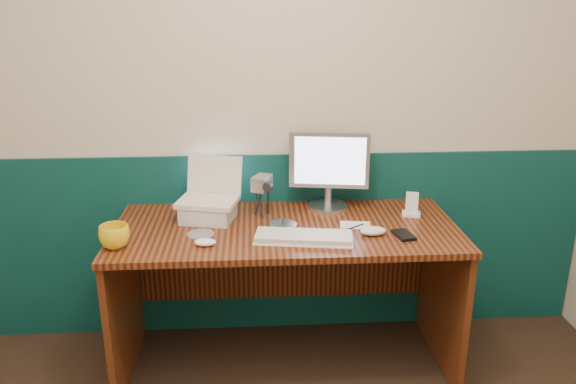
{
  "coord_description": "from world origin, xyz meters",
  "views": [
    {
      "loc": [
        -0.04,
        -1.04,
        1.74
      ],
      "look_at": [
        0.11,
        1.23,
        0.97
      ],
      "focal_mm": 35.0,
      "sensor_mm": 36.0,
      "label": 1
    }
  ],
  "objects": [
    {
      "name": "desk",
      "position": [
        0.11,
        1.38,
        0.38
      ],
      "size": [
        1.6,
        0.7,
        0.75
      ],
      "primitive_type": "cube",
      "color": "#341309",
      "rests_on": "ground"
    },
    {
      "name": "laptop",
      "position": [
        -0.26,
        1.49,
        0.95
      ],
      "size": [
        0.31,
        0.27,
        0.23
      ],
      "primitive_type": null,
      "rotation": [
        0.0,
        0.0,
        -0.23
      ],
      "color": "silver",
      "rests_on": "laptop_riser"
    },
    {
      "name": "keyboard",
      "position": [
        0.17,
        1.21,
        0.76
      ],
      "size": [
        0.44,
        0.2,
        0.02
      ],
      "primitive_type": "cube",
      "rotation": [
        0.0,
        0.0,
        -0.15
      ],
      "color": "silver",
      "rests_on": "desk"
    },
    {
      "name": "dock",
      "position": [
        0.73,
        1.48,
        0.76
      ],
      "size": [
        0.1,
        0.09,
        0.02
      ],
      "primitive_type": "cube",
      "rotation": [
        0.0,
        0.0,
        -0.27
      ],
      "color": "white",
      "rests_on": "desk"
    },
    {
      "name": "music_player",
      "position": [
        0.73,
        1.48,
        0.82
      ],
      "size": [
        0.07,
        0.04,
        0.1
      ],
      "primitive_type": "cube",
      "rotation": [
        -0.17,
        0.0,
        -0.27
      ],
      "color": "silver",
      "rests_on": "dock"
    },
    {
      "name": "camcorder",
      "position": [
        -0.0,
        1.53,
        0.85
      ],
      "size": [
        0.13,
        0.15,
        0.19
      ],
      "primitive_type": null,
      "rotation": [
        0.0,
        0.0,
        -0.43
      ],
      "color": "#B0B0B5",
      "rests_on": "desk"
    },
    {
      "name": "laptop_riser",
      "position": [
        -0.26,
        1.49,
        0.79
      ],
      "size": [
        0.28,
        0.25,
        0.08
      ],
      "primitive_type": "cube",
      "rotation": [
        0.0,
        0.0,
        -0.23
      ],
      "color": "silver",
      "rests_on": "desk"
    },
    {
      "name": "mouse_left",
      "position": [
        -0.25,
        1.18,
        0.77
      ],
      "size": [
        0.1,
        0.07,
        0.03
      ],
      "primitive_type": "ellipsoid",
      "rotation": [
        0.0,
        0.0,
        -0.09
      ],
      "color": "white",
      "rests_on": "desk"
    },
    {
      "name": "pda",
      "position": [
        0.62,
        1.23,
        0.76
      ],
      "size": [
        0.09,
        0.13,
        0.01
      ],
      "primitive_type": "cube",
      "rotation": [
        0.0,
        0.0,
        0.19
      ],
      "color": "black",
      "rests_on": "desk"
    },
    {
      "name": "wainscot",
      "position": [
        0.0,
        1.74,
        0.5
      ],
      "size": [
        3.48,
        0.02,
        1.0
      ],
      "primitive_type": "cube",
      "color": "#083634",
      "rests_on": "ground"
    },
    {
      "name": "monitor",
      "position": [
        0.33,
        1.61,
        0.95
      ],
      "size": [
        0.41,
        0.17,
        0.39
      ],
      "primitive_type": null,
      "rotation": [
        0.0,
        0.0,
        -0.15
      ],
      "color": "#B7B7BC",
      "rests_on": "desk"
    },
    {
      "name": "back_wall",
      "position": [
        0.0,
        1.75,
        1.25
      ],
      "size": [
        3.5,
        0.04,
        2.5
      ],
      "primitive_type": "cube",
      "color": "beige",
      "rests_on": "ground"
    },
    {
      "name": "pen",
      "position": [
        0.41,
        1.33,
        0.75
      ],
      "size": [
        0.12,
        0.09,
        0.01
      ],
      "primitive_type": "cylinder",
      "rotation": [
        0.0,
        1.57,
        0.64
      ],
      "color": "black",
      "rests_on": "desk"
    },
    {
      "name": "mug",
      "position": [
        -0.63,
        1.19,
        0.8
      ],
      "size": [
        0.13,
        0.13,
        0.1
      ],
      "primitive_type": "imported",
      "rotation": [
        0.0,
        0.0,
        -0.04
      ],
      "color": "yellow",
      "rests_on": "desk"
    },
    {
      "name": "cd_spindle",
      "position": [
        0.09,
        1.35,
        0.76
      ],
      "size": [
        0.13,
        0.13,
        0.03
      ],
      "primitive_type": "cylinder",
      "color": "#B1B6C2",
      "rests_on": "desk"
    },
    {
      "name": "papers",
      "position": [
        0.43,
        1.37,
        0.75
      ],
      "size": [
        0.15,
        0.11,
        0.0
      ],
      "primitive_type": "cube",
      "rotation": [
        0.0,
        0.0,
        -0.14
      ],
      "color": "silver",
      "rests_on": "desk"
    },
    {
      "name": "mouse_right",
      "position": [
        0.49,
        1.25,
        0.77
      ],
      "size": [
        0.12,
        0.08,
        0.04
      ],
      "primitive_type": "ellipsoid",
      "rotation": [
        0.0,
        0.0,
        0.05
      ],
      "color": "white",
      "rests_on": "desk"
    },
    {
      "name": "cd_loose_a",
      "position": [
        -0.28,
        1.31,
        0.75
      ],
      "size": [
        0.12,
        0.12,
        0.0
      ],
      "primitive_type": "cylinder",
      "color": "#B7BDC8",
      "rests_on": "desk"
    }
  ]
}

